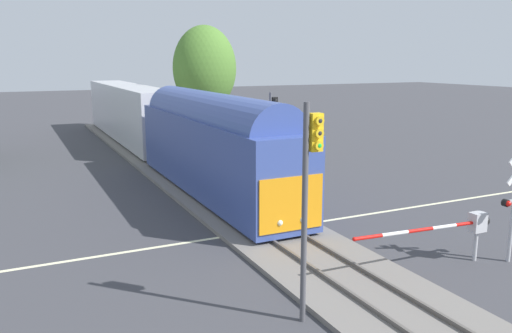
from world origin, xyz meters
name	(u,v)px	position (x,y,z in m)	size (l,w,h in m)	color
ground_plane	(267,230)	(0.00, 0.00, 0.00)	(220.00, 220.00, 0.00)	#3D3D42
road_centre_stripe	(267,230)	(0.00, 0.00, 0.00)	(44.00, 0.20, 0.01)	beige
railway_track	(267,228)	(0.00, 0.00, 0.10)	(4.40, 80.00, 0.32)	slate
commuter_train	(160,123)	(0.00, 16.81, 2.78)	(3.04, 40.77, 5.16)	#384C93
crossing_gate_near	(464,226)	(4.59, -6.26, 1.41)	(5.96, 0.40, 1.80)	#B7B7BC
traffic_signal_median	(310,179)	(-2.49, -7.42, 4.06)	(0.53, 0.38, 6.08)	#4C4C51
traffic_signal_far_side	(273,120)	(5.16, 9.52, 3.47)	(0.53, 0.38, 5.17)	#4C4C51
elm_centre_background	(205,68)	(6.53, 25.42, 6.34)	(5.64, 5.64, 10.12)	brown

